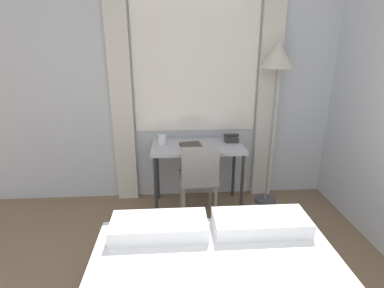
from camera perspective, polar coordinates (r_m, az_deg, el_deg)
wall_back_with_window at (r=3.50m, az=-2.57°, el=10.69°), size 4.70×0.13×2.70m
desk at (r=3.34m, az=1.08°, el=-1.44°), size 1.01×0.53×0.77m
desk_chair at (r=3.18m, az=1.30°, el=-6.04°), size 0.42×0.42×0.87m
standing_lamp at (r=3.38m, az=15.96°, el=14.29°), size 0.37×0.37×1.85m
telephone at (r=3.45m, az=7.45°, el=1.10°), size 0.17×0.14×0.09m
book at (r=3.26m, az=-0.20°, el=-0.26°), size 0.25×0.25×0.02m
mug at (r=3.33m, az=-5.71°, el=0.80°), size 0.09×0.09×0.10m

